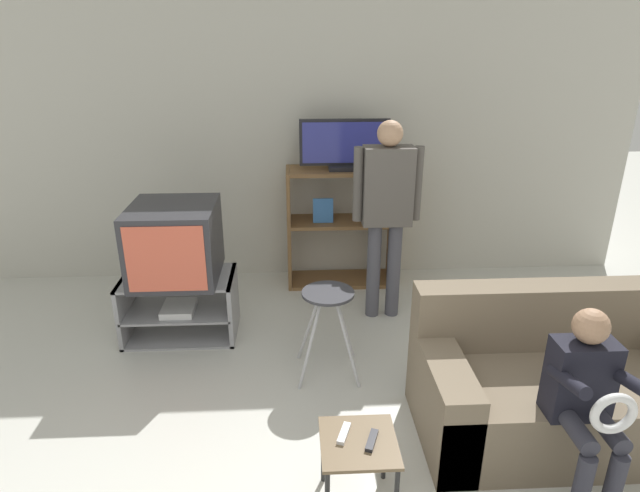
{
  "coord_description": "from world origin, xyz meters",
  "views": [
    {
      "loc": [
        0.04,
        -1.31,
        2.19
      ],
      "look_at": [
        0.21,
        1.93,
        0.9
      ],
      "focal_mm": 30.0,
      "sensor_mm": 36.0,
      "label": 1
    }
  ],
  "objects_px": {
    "media_shelf": "(341,226)",
    "remote_control_white": "(344,433)",
    "television_main": "(175,242)",
    "folding_stool": "(328,307)",
    "snack_table": "(358,451)",
    "person_seated_child": "(587,395)",
    "couch": "(557,388)",
    "person_standing_adult": "(387,203)",
    "remote_control_black": "(372,440)",
    "television_flat": "(344,146)",
    "tv_stand": "(180,306)"
  },
  "relations": [
    {
      "from": "television_main",
      "to": "snack_table",
      "type": "height_order",
      "value": "television_main"
    },
    {
      "from": "tv_stand",
      "to": "television_flat",
      "type": "bearing_deg",
      "value": 32.88
    },
    {
      "from": "television_main",
      "to": "snack_table",
      "type": "relative_size",
      "value": 1.68
    },
    {
      "from": "television_flat",
      "to": "snack_table",
      "type": "relative_size",
      "value": 1.97
    },
    {
      "from": "tv_stand",
      "to": "remote_control_white",
      "type": "distance_m",
      "value": 2.0
    },
    {
      "from": "tv_stand",
      "to": "remote_control_black",
      "type": "distance_m",
      "value": 2.12
    },
    {
      "from": "folding_stool",
      "to": "person_standing_adult",
      "type": "xyz_separation_m",
      "value": [
        0.51,
        0.8,
        0.47
      ]
    },
    {
      "from": "media_shelf",
      "to": "snack_table",
      "type": "xyz_separation_m",
      "value": [
        -0.15,
        -2.59,
        -0.22
      ]
    },
    {
      "from": "tv_stand",
      "to": "remote_control_black",
      "type": "bearing_deg",
      "value": -54.22
    },
    {
      "from": "person_seated_child",
      "to": "television_flat",
      "type": "bearing_deg",
      "value": 110.1
    },
    {
      "from": "media_shelf",
      "to": "person_seated_child",
      "type": "distance_m",
      "value": 2.73
    },
    {
      "from": "media_shelf",
      "to": "remote_control_black",
      "type": "bearing_deg",
      "value": -91.91
    },
    {
      "from": "media_shelf",
      "to": "remote_control_white",
      "type": "relative_size",
      "value": 7.57
    },
    {
      "from": "television_flat",
      "to": "remote_control_black",
      "type": "distance_m",
      "value": 2.73
    },
    {
      "from": "media_shelf",
      "to": "snack_table",
      "type": "relative_size",
      "value": 2.77
    },
    {
      "from": "snack_table",
      "to": "person_standing_adult",
      "type": "bearing_deg",
      "value": 77.31
    },
    {
      "from": "folding_stool",
      "to": "remote_control_black",
      "type": "relative_size",
      "value": 4.35
    },
    {
      "from": "snack_table",
      "to": "television_flat",
      "type": "bearing_deg",
      "value": 86.42
    },
    {
      "from": "television_main",
      "to": "couch",
      "type": "relative_size",
      "value": 0.41
    },
    {
      "from": "tv_stand",
      "to": "person_seated_child",
      "type": "distance_m",
      "value": 2.84
    },
    {
      "from": "snack_table",
      "to": "person_seated_child",
      "type": "height_order",
      "value": "person_seated_child"
    },
    {
      "from": "media_shelf",
      "to": "couch",
      "type": "distance_m",
      "value": 2.37
    },
    {
      "from": "snack_table",
      "to": "person_seated_child",
      "type": "distance_m",
      "value": 1.12
    },
    {
      "from": "remote_control_black",
      "to": "person_seated_child",
      "type": "height_order",
      "value": "person_seated_child"
    },
    {
      "from": "tv_stand",
      "to": "snack_table",
      "type": "height_order",
      "value": "tv_stand"
    },
    {
      "from": "television_main",
      "to": "folding_stool",
      "type": "distance_m",
      "value": 1.26
    },
    {
      "from": "snack_table",
      "to": "person_standing_adult",
      "type": "height_order",
      "value": "person_standing_adult"
    },
    {
      "from": "remote_control_white",
      "to": "couch",
      "type": "xyz_separation_m",
      "value": [
        1.28,
        0.45,
        -0.12
      ]
    },
    {
      "from": "folding_stool",
      "to": "television_main",
      "type": "bearing_deg",
      "value": 151.97
    },
    {
      "from": "folding_stool",
      "to": "remote_control_white",
      "type": "relative_size",
      "value": 4.35
    },
    {
      "from": "television_main",
      "to": "person_seated_child",
      "type": "xyz_separation_m",
      "value": [
        2.25,
        -1.69,
        -0.17
      ]
    },
    {
      "from": "couch",
      "to": "person_standing_adult",
      "type": "distance_m",
      "value": 1.78
    },
    {
      "from": "media_shelf",
      "to": "remote_control_black",
      "type": "xyz_separation_m",
      "value": [
        -0.09,
        -2.6,
        -0.15
      ]
    },
    {
      "from": "couch",
      "to": "person_seated_child",
      "type": "xyz_separation_m",
      "value": [
        -0.13,
        -0.47,
        0.31
      ]
    },
    {
      "from": "television_main",
      "to": "remote_control_black",
      "type": "distance_m",
      "value": 2.15
    },
    {
      "from": "tv_stand",
      "to": "media_shelf",
      "type": "height_order",
      "value": "media_shelf"
    },
    {
      "from": "couch",
      "to": "person_standing_adult",
      "type": "xyz_separation_m",
      "value": [
        -0.78,
        1.44,
        0.69
      ]
    },
    {
      "from": "television_flat",
      "to": "person_standing_adult",
      "type": "distance_m",
      "value": 0.76
    },
    {
      "from": "snack_table",
      "to": "folding_stool",
      "type": "bearing_deg",
      "value": 93.68
    },
    {
      "from": "remote_control_black",
      "to": "television_main",
      "type": "bearing_deg",
      "value": 145.7
    },
    {
      "from": "media_shelf",
      "to": "folding_stool",
      "type": "xyz_separation_m",
      "value": [
        -0.22,
        -1.46,
        -0.05
      ]
    },
    {
      "from": "remote_control_black",
      "to": "person_standing_adult",
      "type": "relative_size",
      "value": 0.09
    },
    {
      "from": "television_flat",
      "to": "couch",
      "type": "distance_m",
      "value": 2.53
    },
    {
      "from": "folding_stool",
      "to": "couch",
      "type": "distance_m",
      "value": 1.46
    },
    {
      "from": "media_shelf",
      "to": "person_seated_child",
      "type": "xyz_separation_m",
      "value": [
        0.94,
        -2.57,
        0.04
      ]
    },
    {
      "from": "media_shelf",
      "to": "television_flat",
      "type": "height_order",
      "value": "television_flat"
    },
    {
      "from": "folding_stool",
      "to": "person_seated_child",
      "type": "relative_size",
      "value": 0.62
    },
    {
      "from": "remote_control_black",
      "to": "couch",
      "type": "relative_size",
      "value": 0.09
    },
    {
      "from": "remote_control_black",
      "to": "person_seated_child",
      "type": "distance_m",
      "value": 1.05
    },
    {
      "from": "tv_stand",
      "to": "television_flat",
      "type": "relative_size",
      "value": 1.09
    }
  ]
}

